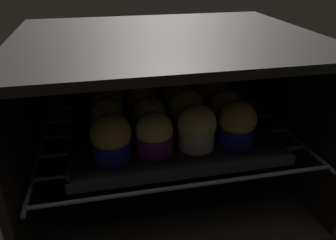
# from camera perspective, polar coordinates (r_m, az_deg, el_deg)

# --- Properties ---
(oven_cavity) EXTENTS (0.59, 0.47, 0.37)m
(oven_cavity) POSITION_cam_1_polar(r_m,az_deg,el_deg) (0.76, -0.83, 1.38)
(oven_cavity) COLOR black
(oven_cavity) RESTS_ON ground
(oven_rack) EXTENTS (0.55, 0.42, 0.01)m
(oven_rack) POSITION_cam_1_polar(r_m,az_deg,el_deg) (0.74, -0.16, -2.38)
(oven_rack) COLOR #4C494C
(oven_rack) RESTS_ON oven_cavity
(baking_tray) EXTENTS (0.41, 0.33, 0.02)m
(baking_tray) POSITION_cam_1_polar(r_m,az_deg,el_deg) (0.73, 0.00, -1.99)
(baking_tray) COLOR black
(baking_tray) RESTS_ON oven_rack
(muffin_row0_col0) EXTENTS (0.08, 0.08, 0.09)m
(muffin_row0_col0) POSITION_cam_1_polar(r_m,az_deg,el_deg) (0.62, -9.76, -3.00)
(muffin_row0_col0) COLOR #1928B7
(muffin_row0_col0) RESTS_ON baking_tray
(muffin_row0_col1) EXTENTS (0.07, 0.07, 0.08)m
(muffin_row0_col1) POSITION_cam_1_polar(r_m,az_deg,el_deg) (0.63, -2.34, -2.47)
(muffin_row0_col1) COLOR #7A238C
(muffin_row0_col1) RESTS_ON baking_tray
(muffin_row0_col2) EXTENTS (0.08, 0.08, 0.09)m
(muffin_row0_col2) POSITION_cam_1_polar(r_m,az_deg,el_deg) (0.64, 4.95, -1.33)
(muffin_row0_col2) COLOR silver
(muffin_row0_col2) RESTS_ON baking_tray
(muffin_row0_col3) EXTENTS (0.07, 0.07, 0.09)m
(muffin_row0_col3) POSITION_cam_1_polar(r_m,az_deg,el_deg) (0.67, 11.82, -0.59)
(muffin_row0_col3) COLOR #1928B7
(muffin_row0_col3) RESTS_ON baking_tray
(muffin_row1_col0) EXTENTS (0.07, 0.07, 0.08)m
(muffin_row1_col0) POSITION_cam_1_polar(r_m,az_deg,el_deg) (0.70, -10.27, 0.38)
(muffin_row1_col0) COLOR #7A238C
(muffin_row1_col0) RESTS_ON baking_tray
(muffin_row1_col1) EXTENTS (0.07, 0.07, 0.08)m
(muffin_row1_col1) POSITION_cam_1_polar(r_m,az_deg,el_deg) (0.70, -3.20, 0.67)
(muffin_row1_col1) COLOR red
(muffin_row1_col1) RESTS_ON baking_tray
(muffin_row1_col2) EXTENTS (0.08, 0.08, 0.09)m
(muffin_row1_col2) POSITION_cam_1_polar(r_m,az_deg,el_deg) (0.71, 3.16, 1.71)
(muffin_row1_col2) COLOR #7A238C
(muffin_row1_col2) RESTS_ON baking_tray
(muffin_row1_col3) EXTENTS (0.07, 0.07, 0.08)m
(muffin_row1_col3) POSITION_cam_1_polar(r_m,az_deg,el_deg) (0.74, 9.72, 1.83)
(muffin_row1_col3) COLOR #7A238C
(muffin_row1_col3) RESTS_ON baking_tray
(muffin_row2_col0) EXTENTS (0.07, 0.07, 0.08)m
(muffin_row2_col0) POSITION_cam_1_polar(r_m,az_deg,el_deg) (0.77, -10.20, 2.89)
(muffin_row2_col0) COLOR #0C8C84
(muffin_row2_col0) RESTS_ON baking_tray
(muffin_row2_col1) EXTENTS (0.07, 0.07, 0.08)m
(muffin_row2_col1) POSITION_cam_1_polar(r_m,az_deg,el_deg) (0.77, -4.46, 3.11)
(muffin_row2_col1) COLOR #1928B7
(muffin_row2_col1) RESTS_ON baking_tray
(muffin_row2_col2) EXTENTS (0.07, 0.07, 0.08)m
(muffin_row2_col2) POSITION_cam_1_polar(r_m,az_deg,el_deg) (0.79, 1.85, 3.89)
(muffin_row2_col2) COLOR #0C8C84
(muffin_row2_col2) RESTS_ON baking_tray
(muffin_row2_col3) EXTENTS (0.07, 0.07, 0.08)m
(muffin_row2_col3) POSITION_cam_1_polar(r_m,az_deg,el_deg) (0.82, 7.51, 4.47)
(muffin_row2_col3) COLOR silver
(muffin_row2_col3) RESTS_ON baking_tray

